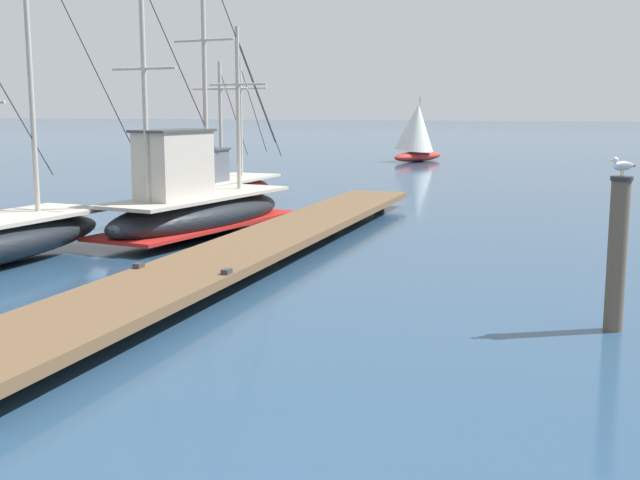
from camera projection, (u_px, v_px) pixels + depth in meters
floating_dock at (269, 240)px, 16.67m from camera, size 2.62×19.48×0.53m
fishing_boat_0 at (216, 189)px, 24.80m from camera, size 2.12×6.95×4.72m
fishing_boat_2 at (196, 205)px, 19.34m from camera, size 2.69×7.21×7.25m
mooring_piling at (617, 252)px, 11.03m from camera, size 0.30×0.30×2.16m
perched_seagull at (623, 165)px, 10.84m from camera, size 0.34×0.27×0.26m
distant_sailboat at (417, 132)px, 46.35m from camera, size 3.12×4.56×3.71m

